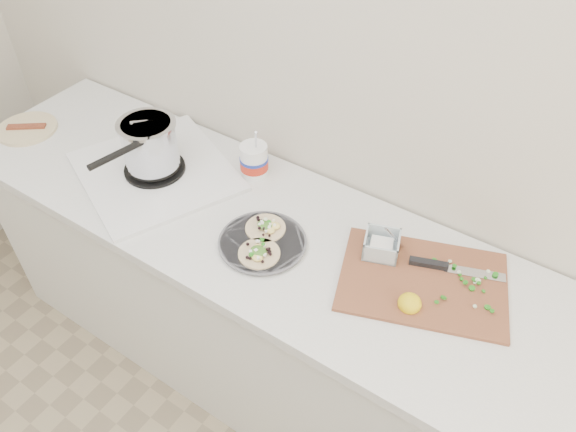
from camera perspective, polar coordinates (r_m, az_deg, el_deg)
The scene contains 6 objects.
counter at distance 2.18m, azimuth -1.82°, elevation -9.25°, with size 2.44×0.66×0.90m.
stove at distance 2.04m, azimuth -13.66°, elevation 6.12°, with size 0.69×0.67×0.26m.
taco_plate at distance 1.76m, azimuth -2.62°, elevation -2.49°, with size 0.28×0.28×0.04m.
tub at distance 1.99m, azimuth -3.45°, elevation 5.85°, with size 0.10×0.10×0.23m.
cutboard at distance 1.71m, azimuth 13.31°, elevation -5.86°, with size 0.57×0.48×0.07m.
bacon_plate at distance 2.48m, azimuth -24.99°, elevation 8.05°, with size 0.23×0.23×0.02m.
Camera 1 is at (0.79, 0.37, 2.18)m, focal length 35.00 mm.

